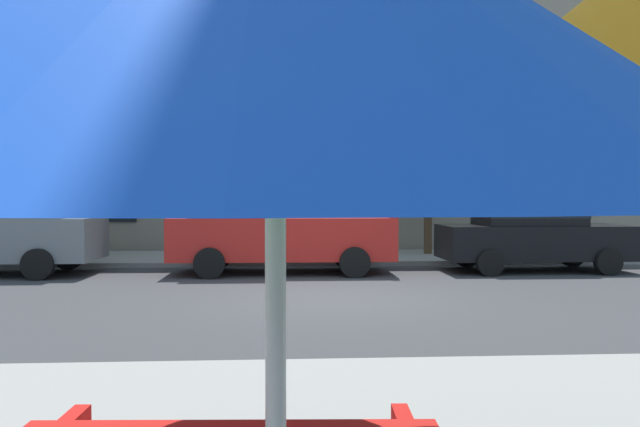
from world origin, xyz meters
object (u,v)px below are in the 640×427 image
Objects in this scene: sedan_black at (532,231)px; pickup_red at (272,229)px; patio_umbrella at (275,116)px; street_tree_middle at (430,156)px; street_tree_left at (18,113)px.

pickup_red is at bearing 180.00° from sedan_black.
pickup_red reaches higher than sedan_black.
patio_umbrella is at bearing -115.14° from sedan_black.
street_tree_middle is (-1.64, 3.40, 2.03)m from sedan_black.
sedan_black is 1.42× the size of patio_umbrella.
street_tree_left is at bearing 114.55° from patio_umbrella.
street_tree_middle is at bearing 0.77° from street_tree_left.
street_tree_left reaches higher than street_tree_middle.
street_tree_left is (-13.24, 3.24, 3.16)m from sedan_black.
pickup_red is 5.99m from street_tree_middle.
pickup_red is 8.36m from street_tree_left.
street_tree_left is 17.66m from patio_umbrella.
street_tree_left reaches higher than pickup_red.
patio_umbrella is at bearing -65.45° from street_tree_left.
street_tree_left is at bearing 166.24° from sedan_black.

